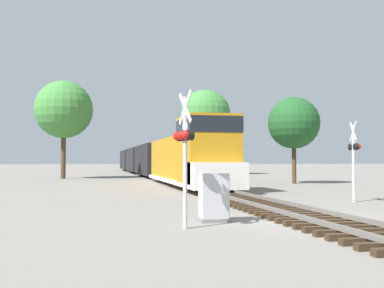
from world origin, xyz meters
name	(u,v)px	position (x,y,z in m)	size (l,w,h in m)	color
ground_plane	(311,221)	(0.00, 0.00, 0.00)	(400.00, 400.00, 0.00)	slate
rail_track_bed	(311,217)	(0.00, 0.00, 0.14)	(2.60, 160.00, 0.31)	#382819
freight_train	(149,160)	(0.00, 41.58, 1.93)	(3.09, 65.85, 4.53)	#B77A14
crossing_signal_near	(184,143)	(-4.21, -0.70, 2.40)	(0.46, 1.02, 3.85)	silver
crossing_signal_far	(354,152)	(4.93, 5.33, 2.27)	(0.53, 1.01, 3.68)	silver
relay_cabinet	(214,198)	(-3.02, 0.50, 0.74)	(0.93, 0.69, 1.51)	slate
tree_far_right	(294,123)	(9.32, 20.82, 4.93)	(4.22, 4.22, 7.06)	#473521
tree_mid_background	(64,110)	(-9.65, 35.09, 7.13)	(5.98, 5.98, 10.15)	#473521
tree_deep_background	(205,115)	(8.00, 44.95, 7.97)	(6.74, 6.74, 11.35)	#473521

